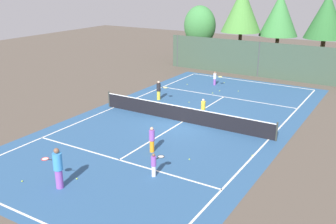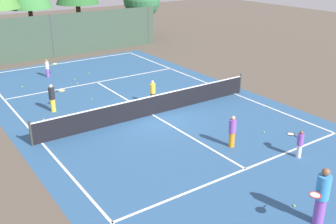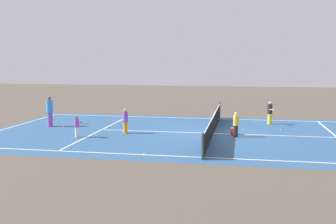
# 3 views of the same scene
# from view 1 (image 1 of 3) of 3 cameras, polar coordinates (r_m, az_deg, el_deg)

# --- Properties ---
(ground_plane) EXTENTS (80.00, 80.00, 0.00)m
(ground_plane) POSITION_cam_1_polar(r_m,az_deg,el_deg) (24.32, 2.18, -1.44)
(ground_plane) COLOR brown
(court_surface) EXTENTS (13.00, 25.00, 0.01)m
(court_surface) POSITION_cam_1_polar(r_m,az_deg,el_deg) (24.32, 2.18, -1.43)
(court_surface) COLOR #2D5684
(court_surface) RESTS_ON ground_plane
(tennis_net) EXTENTS (11.90, 0.10, 1.10)m
(tennis_net) POSITION_cam_1_polar(r_m,az_deg,el_deg) (24.15, 2.19, -0.30)
(tennis_net) COLOR #333833
(tennis_net) RESTS_ON ground_plane
(perimeter_fence) EXTENTS (18.00, 0.12, 3.20)m
(perimeter_fence) POSITION_cam_1_polar(r_m,az_deg,el_deg) (36.35, 13.18, 7.53)
(perimeter_fence) COLOR #384C3D
(perimeter_fence) RESTS_ON ground_plane
(tree_0) EXTENTS (3.81, 3.81, 7.42)m
(tree_0) POSITION_cam_1_polar(r_m,az_deg,el_deg) (40.00, 22.30, 12.96)
(tree_0) COLOR brown
(tree_0) RESTS_ON ground_plane
(tree_1) EXTENTS (3.49, 2.91, 5.90)m
(tree_1) POSITION_cam_1_polar(r_m,az_deg,el_deg) (42.58, 4.70, 12.54)
(tree_1) COLOR brown
(tree_1) RESTS_ON ground_plane
(tree_2) EXTENTS (3.92, 3.92, 7.88)m
(tree_2) POSITION_cam_1_polar(r_m,az_deg,el_deg) (39.90, 10.81, 14.58)
(tree_2) COLOR brown
(tree_2) RESTS_ON ground_plane
(tree_3) EXTENTS (3.79, 3.79, 7.35)m
(tree_3) POSITION_cam_1_polar(r_m,az_deg,el_deg) (40.76, 16.10, 13.62)
(tree_3) COLOR brown
(tree_3) RESTS_ON ground_plane
(player_0) EXTENTS (0.82, 0.36, 1.15)m
(player_0) POSITION_cam_1_polar(r_m,az_deg,el_deg) (32.94, 6.94, 4.97)
(player_0) COLOR purple
(player_0) RESTS_ON ground_plane
(player_1) EXTENTS (0.98, 0.54, 1.85)m
(player_1) POSITION_cam_1_polar(r_m,az_deg,el_deg) (17.08, -15.89, -7.88)
(player_1) COLOR purple
(player_1) RESTS_ON ground_plane
(player_2) EXTENTS (0.28, 0.28, 1.31)m
(player_2) POSITION_cam_1_polar(r_m,az_deg,el_deg) (24.77, 5.19, 0.52)
(player_2) COLOR #232328
(player_2) RESTS_ON ground_plane
(player_3) EXTENTS (0.88, 0.41, 1.42)m
(player_3) POSITION_cam_1_polar(r_m,az_deg,el_deg) (28.61, -1.36, 3.25)
(player_3) COLOR yellow
(player_3) RESTS_ON ground_plane
(player_4) EXTENTS (0.37, 0.82, 1.13)m
(player_4) POSITION_cam_1_polar(r_m,az_deg,el_deg) (17.56, -2.05, -7.66)
(player_4) COLOR silver
(player_4) RESTS_ON ground_plane
(player_5) EXTENTS (0.29, 0.29, 1.36)m
(player_5) POSITION_cam_1_polar(r_m,az_deg,el_deg) (19.89, -2.39, -4.03)
(player_5) COLOR orange
(player_5) RESTS_ON ground_plane
(ball_crate) EXTENTS (0.46, 0.33, 0.43)m
(ball_crate) POSITION_cam_1_polar(r_m,az_deg,el_deg) (25.13, 3.65, -0.35)
(ball_crate) COLOR red
(ball_crate) RESTS_ON ground_plane
(tennis_ball_0) EXTENTS (0.07, 0.07, 0.07)m
(tennis_ball_0) POSITION_cam_1_polar(r_m,az_deg,el_deg) (31.28, 7.61, 3.11)
(tennis_ball_0) COLOR #CCE533
(tennis_ball_0) RESTS_ON ground_plane
(tennis_ball_1) EXTENTS (0.07, 0.07, 0.07)m
(tennis_ball_1) POSITION_cam_1_polar(r_m,az_deg,el_deg) (24.52, 5.92, -1.27)
(tennis_ball_1) COLOR #CCE533
(tennis_ball_1) RESTS_ON ground_plane
(tennis_ball_2) EXTENTS (0.07, 0.07, 0.07)m
(tennis_ball_2) POSITION_cam_1_polar(r_m,az_deg,el_deg) (19.30, 3.17, -6.96)
(tennis_ball_2) COLOR #CCE533
(tennis_ball_2) RESTS_ON ground_plane
(tennis_ball_3) EXTENTS (0.07, 0.07, 0.07)m
(tennis_ball_3) POSITION_cam_1_polar(r_m,az_deg,el_deg) (20.13, 12.30, -6.26)
(tennis_ball_3) COLOR #CCE533
(tennis_ball_3) RESTS_ON ground_plane
(tennis_ball_4) EXTENTS (0.07, 0.07, 0.07)m
(tennis_ball_4) POSITION_cam_1_polar(r_m,az_deg,el_deg) (30.57, 6.59, 2.78)
(tennis_ball_4) COLOR #CCE533
(tennis_ball_4) RESTS_ON ground_plane
(tennis_ball_5) EXTENTS (0.07, 0.07, 0.07)m
(tennis_ball_5) POSITION_cam_1_polar(r_m,az_deg,el_deg) (18.47, -20.67, -9.50)
(tennis_ball_5) COLOR #CCE533
(tennis_ball_5) RESTS_ON ground_plane
(tennis_ball_6) EXTENTS (0.07, 0.07, 0.07)m
(tennis_ball_6) POSITION_cam_1_polar(r_m,az_deg,el_deg) (28.10, 3.10, 1.44)
(tennis_ball_6) COLOR #CCE533
(tennis_ball_6) RESTS_ON ground_plane
(tennis_ball_7) EXTENTS (0.07, 0.07, 0.07)m
(tennis_ball_7) POSITION_cam_1_polar(r_m,az_deg,el_deg) (32.91, 2.84, 4.05)
(tennis_ball_7) COLOR #CCE533
(tennis_ball_7) RESTS_ON ground_plane
(tennis_ball_8) EXTENTS (0.07, 0.07, 0.07)m
(tennis_ball_8) POSITION_cam_1_polar(r_m,az_deg,el_deg) (31.44, 10.29, 3.06)
(tennis_ball_8) COLOR #CCE533
(tennis_ball_8) RESTS_ON ground_plane
(tennis_ball_9) EXTENTS (0.07, 0.07, 0.07)m
(tennis_ball_9) POSITION_cam_1_polar(r_m,az_deg,el_deg) (26.25, 1.44, 0.20)
(tennis_ball_9) COLOR #CCE533
(tennis_ball_9) RESTS_ON ground_plane
(tennis_ball_10) EXTENTS (0.07, 0.07, 0.07)m
(tennis_ball_10) POSITION_cam_1_polar(r_m,az_deg,el_deg) (33.88, 8.25, 4.31)
(tennis_ball_10) COLOR #CCE533
(tennis_ball_10) RESTS_ON ground_plane
(tennis_ball_11) EXTENTS (0.07, 0.07, 0.07)m
(tennis_ball_11) POSITION_cam_1_polar(r_m,az_deg,el_deg) (28.60, -3.53, 1.74)
(tennis_ball_11) COLOR #CCE533
(tennis_ball_11) RESTS_ON ground_plane
(tennis_ball_12) EXTENTS (0.07, 0.07, 0.07)m
(tennis_ball_12) POSITION_cam_1_polar(r_m,az_deg,el_deg) (17.98, -13.26, -9.53)
(tennis_ball_12) COLOR #CCE533
(tennis_ball_12) RESTS_ON ground_plane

